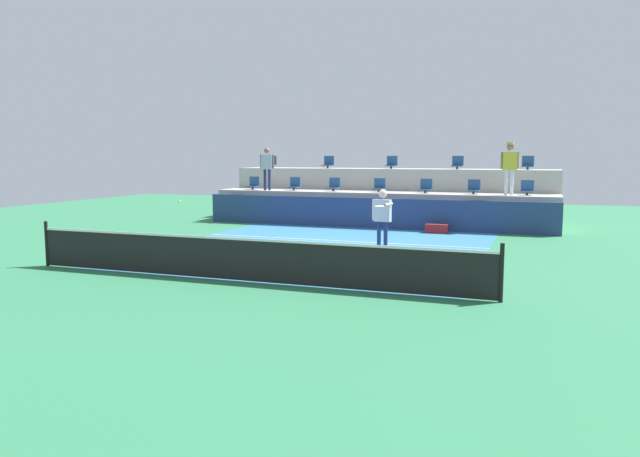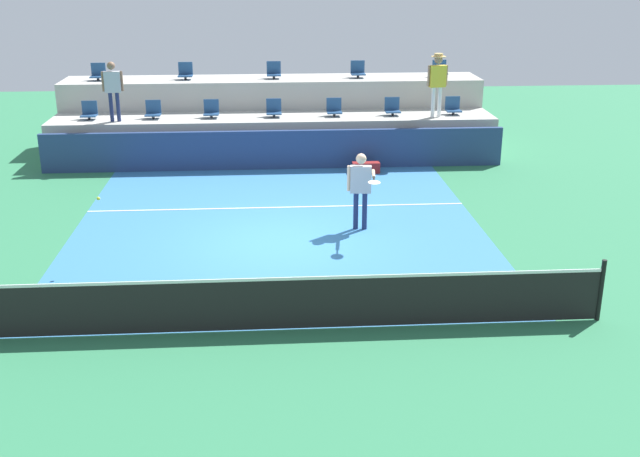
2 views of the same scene
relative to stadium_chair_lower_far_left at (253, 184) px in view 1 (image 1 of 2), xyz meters
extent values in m
plane|color=#2D754C|center=(5.33, -7.23, -1.46)|extent=(40.00, 40.00, 0.00)
cube|color=teal|center=(5.33, -6.23, -1.46)|extent=(9.00, 10.00, 0.01)
cube|color=white|center=(5.33, -4.83, -1.46)|extent=(9.00, 0.06, 0.00)
cylinder|color=black|center=(0.13, -11.23, -0.93)|extent=(0.08, 0.08, 1.07)
cylinder|color=black|center=(10.53, -11.23, -0.93)|extent=(0.08, 0.08, 1.07)
cube|color=black|center=(5.33, -11.23, -1.01)|extent=(10.40, 0.01, 0.87)
cube|color=white|center=(5.33, -11.23, -0.57)|extent=(10.40, 0.02, 0.05)
cube|color=navy|center=(5.33, -1.23, -0.91)|extent=(13.00, 0.16, 1.10)
cube|color=#ADAAA3|center=(5.33, 0.07, -0.84)|extent=(13.00, 1.80, 1.25)
cube|color=#ADAAA3|center=(5.33, 1.87, -0.41)|extent=(13.00, 1.80, 2.10)
cylinder|color=#2D2D33|center=(0.00, -0.08, -0.16)|extent=(0.08, 0.08, 0.10)
cube|color=navy|center=(0.00, -0.08, -0.09)|extent=(0.44, 0.40, 0.04)
cube|color=navy|center=(0.00, 0.10, 0.12)|extent=(0.44, 0.04, 0.38)
cylinder|color=#2D2D33|center=(1.83, -0.08, -0.16)|extent=(0.08, 0.08, 0.10)
cube|color=navy|center=(1.83, -0.08, -0.09)|extent=(0.44, 0.40, 0.04)
cube|color=navy|center=(1.83, 0.10, 0.12)|extent=(0.44, 0.04, 0.38)
cylinder|color=#2D2D33|center=(3.51, -0.08, -0.16)|extent=(0.08, 0.08, 0.10)
cube|color=navy|center=(3.51, -0.08, -0.09)|extent=(0.44, 0.40, 0.04)
cube|color=navy|center=(3.51, 0.10, 0.12)|extent=(0.44, 0.04, 0.38)
cylinder|color=#2D2D33|center=(5.33, -0.08, -0.16)|extent=(0.08, 0.08, 0.10)
cube|color=navy|center=(5.33, -0.08, -0.09)|extent=(0.44, 0.40, 0.04)
cube|color=navy|center=(5.33, 0.10, 0.12)|extent=(0.44, 0.04, 0.38)
cylinder|color=#2D2D33|center=(7.11, -0.08, -0.16)|extent=(0.08, 0.08, 0.10)
cube|color=navy|center=(7.11, -0.08, -0.09)|extent=(0.44, 0.40, 0.04)
cube|color=navy|center=(7.11, 0.10, 0.12)|extent=(0.44, 0.04, 0.38)
cylinder|color=#2D2D33|center=(8.84, -0.08, -0.16)|extent=(0.08, 0.08, 0.10)
cube|color=navy|center=(8.84, -0.08, -0.09)|extent=(0.44, 0.40, 0.04)
cube|color=navy|center=(8.84, 0.10, 0.12)|extent=(0.44, 0.04, 0.38)
cylinder|color=#2D2D33|center=(10.67, -0.08, -0.16)|extent=(0.08, 0.08, 0.10)
cube|color=navy|center=(10.67, -0.08, -0.09)|extent=(0.44, 0.40, 0.04)
cube|color=navy|center=(10.67, 0.10, 0.12)|extent=(0.44, 0.04, 0.38)
cylinder|color=#2D2D33|center=(-0.03, 1.72, 0.69)|extent=(0.08, 0.08, 0.10)
cube|color=navy|center=(-0.03, 1.72, 0.76)|extent=(0.44, 0.40, 0.04)
cube|color=navy|center=(-0.03, 1.90, 0.97)|extent=(0.44, 0.04, 0.38)
cylinder|color=#2D2D33|center=(2.63, 1.72, 0.69)|extent=(0.08, 0.08, 0.10)
cube|color=navy|center=(2.63, 1.72, 0.76)|extent=(0.44, 0.40, 0.04)
cube|color=navy|center=(2.63, 1.90, 0.97)|extent=(0.44, 0.04, 0.38)
cylinder|color=#2D2D33|center=(5.37, 1.72, 0.69)|extent=(0.08, 0.08, 0.10)
cube|color=navy|center=(5.37, 1.72, 0.76)|extent=(0.44, 0.40, 0.04)
cube|color=navy|center=(5.37, 1.90, 0.97)|extent=(0.44, 0.04, 0.38)
cylinder|color=#2D2D33|center=(8.01, 1.72, 0.69)|extent=(0.08, 0.08, 0.10)
cube|color=navy|center=(8.01, 1.72, 0.76)|extent=(0.44, 0.40, 0.04)
cube|color=navy|center=(8.01, 1.90, 0.97)|extent=(0.44, 0.04, 0.38)
cylinder|color=#2D2D33|center=(10.62, 1.72, 0.69)|extent=(0.08, 0.08, 0.10)
cube|color=navy|center=(10.62, 1.72, 0.76)|extent=(0.44, 0.40, 0.04)
cube|color=navy|center=(10.62, 1.90, 0.97)|extent=(0.44, 0.04, 0.38)
cylinder|color=navy|center=(7.03, -6.48, -1.04)|extent=(0.12, 0.12, 0.84)
cylinder|color=navy|center=(7.22, -6.50, -1.04)|extent=(0.12, 0.12, 0.84)
cube|color=#B2B2B7|center=(7.13, -6.49, -0.32)|extent=(0.47, 0.23, 0.60)
sphere|color=beige|center=(7.13, -6.49, 0.14)|extent=(0.25, 0.25, 0.23)
cylinder|color=beige|center=(6.87, -6.46, -0.30)|extent=(0.08, 0.08, 0.56)
cylinder|color=beige|center=(7.36, -6.78, -0.12)|extent=(0.13, 0.54, 0.07)
cylinder|color=black|center=(7.32, -7.15, -0.12)|extent=(0.06, 0.26, 0.04)
ellipsoid|color=silver|center=(7.29, -7.43, -0.12)|extent=(0.29, 0.35, 0.03)
cylinder|color=navy|center=(0.72, -0.39, 0.20)|extent=(0.12, 0.12, 0.83)
cylinder|color=navy|center=(0.90, -0.37, 0.20)|extent=(0.12, 0.12, 0.83)
cube|color=#B2B2B7|center=(0.81, -0.38, 0.91)|extent=(0.46, 0.22, 0.59)
sphere|color=#846047|center=(0.81, -0.38, 1.36)|extent=(0.24, 0.24, 0.22)
cylinder|color=#846047|center=(0.55, -0.41, 0.93)|extent=(0.08, 0.08, 0.55)
cylinder|color=#846047|center=(1.07, -0.36, 0.93)|extent=(0.08, 0.08, 0.55)
cylinder|color=white|center=(9.97, -0.40, 0.22)|extent=(0.13, 0.13, 0.88)
cylinder|color=white|center=(10.17, -0.37, 0.22)|extent=(0.13, 0.13, 0.88)
cube|color=yellow|center=(10.07, -0.38, 0.97)|extent=(0.50, 0.25, 0.62)
sphere|color=#A87A5B|center=(10.07, -0.38, 1.45)|extent=(0.27, 0.27, 0.24)
cylinder|color=#A87A5B|center=(9.80, -0.43, 0.99)|extent=(0.08, 0.08, 0.58)
cylinder|color=#A87A5B|center=(10.34, -0.34, 0.99)|extent=(0.08, 0.08, 0.58)
cylinder|color=tan|center=(10.07, -0.38, 1.53)|extent=(0.49, 0.49, 0.01)
cylinder|color=tan|center=(10.07, -0.38, 1.58)|extent=(0.29, 0.29, 0.09)
sphere|color=#CCE033|center=(1.91, -8.28, -0.09)|extent=(0.07, 0.07, 0.07)
cube|color=maroon|center=(7.85, -1.85, -1.31)|extent=(0.76, 0.28, 0.30)
camera|label=1|loc=(11.14, -22.23, 1.14)|focal=33.69mm
camera|label=2|loc=(5.14, -22.36, 4.23)|focal=42.96mm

